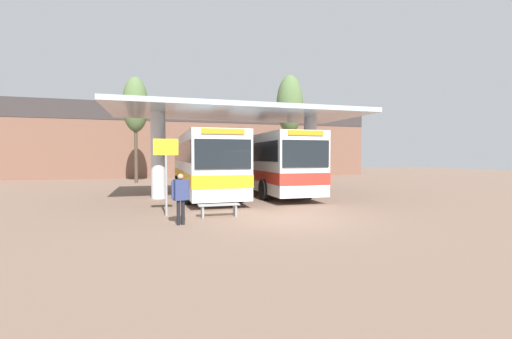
{
  "coord_description": "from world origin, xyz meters",
  "views": [
    {
      "loc": [
        -4.58,
        -11.31,
        2.2
      ],
      "look_at": [
        0.0,
        4.02,
        1.6
      ],
      "focal_mm": 24.0,
      "sensor_mm": 36.0,
      "label": 1
    }
  ],
  "objects_px": {
    "pedestrian_waiting": "(181,194)",
    "poplar_tree_behind_left": "(290,106)",
    "waiting_bench_near_pillar": "(219,208)",
    "poplar_tree_behind_right": "(135,105)",
    "transit_bus_center_bay": "(264,162)",
    "info_sign_platform": "(166,161)",
    "parked_car_street": "(285,168)",
    "transit_bus_left_bay": "(204,162)"
  },
  "relations": [
    {
      "from": "transit_bus_center_bay",
      "to": "poplar_tree_behind_left",
      "type": "bearing_deg",
      "value": -120.35
    },
    {
      "from": "pedestrian_waiting",
      "to": "parked_car_street",
      "type": "xyz_separation_m",
      "value": [
        12.28,
        21.91,
        0.06
      ]
    },
    {
      "from": "poplar_tree_behind_right",
      "to": "parked_car_street",
      "type": "bearing_deg",
      "value": 10.66
    },
    {
      "from": "pedestrian_waiting",
      "to": "poplar_tree_behind_left",
      "type": "xyz_separation_m",
      "value": [
        11.09,
        17.88,
        5.84
      ]
    },
    {
      "from": "waiting_bench_near_pillar",
      "to": "poplar_tree_behind_left",
      "type": "height_order",
      "value": "poplar_tree_behind_left"
    },
    {
      "from": "transit_bus_center_bay",
      "to": "poplar_tree_behind_left",
      "type": "distance_m",
      "value": 11.48
    },
    {
      "from": "info_sign_platform",
      "to": "poplar_tree_behind_left",
      "type": "xyz_separation_m",
      "value": [
        11.47,
        16.03,
        4.8
      ]
    },
    {
      "from": "transit_bus_left_bay",
      "to": "transit_bus_center_bay",
      "type": "xyz_separation_m",
      "value": [
        3.85,
        0.65,
        0.03
      ]
    },
    {
      "from": "transit_bus_left_bay",
      "to": "parked_car_street",
      "type": "relative_size",
      "value": 2.71
    },
    {
      "from": "transit_bus_center_bay",
      "to": "poplar_tree_behind_left",
      "type": "relative_size",
      "value": 1.3
    },
    {
      "from": "pedestrian_waiting",
      "to": "poplar_tree_behind_left",
      "type": "distance_m",
      "value": 21.84
    },
    {
      "from": "waiting_bench_near_pillar",
      "to": "transit_bus_center_bay",
      "type": "bearing_deg",
      "value": 61.31
    },
    {
      "from": "transit_bus_left_bay",
      "to": "waiting_bench_near_pillar",
      "type": "xyz_separation_m",
      "value": [
        -0.46,
        -7.22,
        -1.54
      ]
    },
    {
      "from": "pedestrian_waiting",
      "to": "waiting_bench_near_pillar",
      "type": "bearing_deg",
      "value": 20.27
    },
    {
      "from": "transit_bus_center_bay",
      "to": "poplar_tree_behind_right",
      "type": "bearing_deg",
      "value": -51.22
    },
    {
      "from": "transit_bus_center_bay",
      "to": "parked_car_street",
      "type": "bearing_deg",
      "value": -116.21
    },
    {
      "from": "transit_bus_center_bay",
      "to": "parked_car_street",
      "type": "relative_size",
      "value": 2.91
    },
    {
      "from": "poplar_tree_behind_left",
      "to": "transit_bus_center_bay",
      "type": "bearing_deg",
      "value": -120.93
    },
    {
      "from": "waiting_bench_near_pillar",
      "to": "poplar_tree_behind_right",
      "type": "xyz_separation_m",
      "value": [
        -3.7,
        18.05,
        6.14
      ]
    },
    {
      "from": "pedestrian_waiting",
      "to": "info_sign_platform",
      "type": "bearing_deg",
      "value": 84.13
    },
    {
      "from": "poplar_tree_behind_left",
      "to": "pedestrian_waiting",
      "type": "bearing_deg",
      "value": -121.79
    },
    {
      "from": "poplar_tree_behind_left",
      "to": "parked_car_street",
      "type": "bearing_deg",
      "value": 73.45
    },
    {
      "from": "poplar_tree_behind_right",
      "to": "parked_car_street",
      "type": "relative_size",
      "value": 2.06
    },
    {
      "from": "transit_bus_left_bay",
      "to": "info_sign_platform",
      "type": "height_order",
      "value": "transit_bus_left_bay"
    },
    {
      "from": "info_sign_platform",
      "to": "parked_car_street",
      "type": "height_order",
      "value": "info_sign_platform"
    },
    {
      "from": "transit_bus_center_bay",
      "to": "pedestrian_waiting",
      "type": "xyz_separation_m",
      "value": [
        -5.76,
        -9.0,
        -0.89
      ]
    },
    {
      "from": "pedestrian_waiting",
      "to": "poplar_tree_behind_right",
      "type": "bearing_deg",
      "value": 79.14
    },
    {
      "from": "transit_bus_left_bay",
      "to": "poplar_tree_behind_left",
      "type": "height_order",
      "value": "poplar_tree_behind_left"
    },
    {
      "from": "transit_bus_center_bay",
      "to": "parked_car_street",
      "type": "distance_m",
      "value": 14.49
    },
    {
      "from": "pedestrian_waiting",
      "to": "poplar_tree_behind_left",
      "type": "bearing_deg",
      "value": 40.66
    },
    {
      "from": "poplar_tree_behind_left",
      "to": "waiting_bench_near_pillar",
      "type": "bearing_deg",
      "value": -119.89
    },
    {
      "from": "pedestrian_waiting",
      "to": "poplar_tree_behind_left",
      "type": "relative_size",
      "value": 0.17
    },
    {
      "from": "transit_bus_left_bay",
      "to": "poplar_tree_behind_right",
      "type": "xyz_separation_m",
      "value": [
        -4.16,
        10.82,
        4.6
      ]
    },
    {
      "from": "poplar_tree_behind_left",
      "to": "poplar_tree_behind_right",
      "type": "xyz_separation_m",
      "value": [
        -13.33,
        1.29,
        -0.37
      ]
    },
    {
      "from": "waiting_bench_near_pillar",
      "to": "parked_car_street",
      "type": "height_order",
      "value": "parked_car_street"
    },
    {
      "from": "waiting_bench_near_pillar",
      "to": "poplar_tree_behind_right",
      "type": "relative_size",
      "value": 0.17
    },
    {
      "from": "poplar_tree_behind_left",
      "to": "parked_car_street",
      "type": "relative_size",
      "value": 2.24
    },
    {
      "from": "waiting_bench_near_pillar",
      "to": "poplar_tree_behind_left",
      "type": "distance_m",
      "value": 20.39
    },
    {
      "from": "info_sign_platform",
      "to": "pedestrian_waiting",
      "type": "xyz_separation_m",
      "value": [
        0.38,
        -1.85,
        -1.04
      ]
    },
    {
      "from": "transit_bus_left_bay",
      "to": "poplar_tree_behind_right",
      "type": "relative_size",
      "value": 1.31
    },
    {
      "from": "transit_bus_left_bay",
      "to": "info_sign_platform",
      "type": "relative_size",
      "value": 4.06
    },
    {
      "from": "transit_bus_center_bay",
      "to": "poplar_tree_behind_right",
      "type": "height_order",
      "value": "poplar_tree_behind_right"
    }
  ]
}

